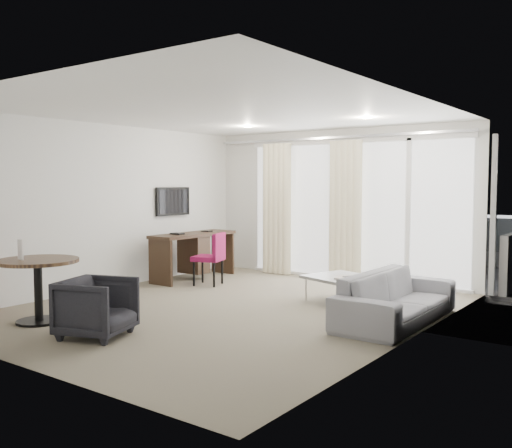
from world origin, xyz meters
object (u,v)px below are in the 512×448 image
Objects in this scene: coffee_table at (340,289)px; sofa at (396,297)px; desk_chair at (208,259)px; rattan_chair_b at (455,249)px; tub_armchair at (97,308)px; desk at (194,256)px; rattan_chair_a at (388,252)px; round_table at (38,291)px.

sofa reaches higher than coffee_table.
rattan_chair_b is at bearing 35.48° from desk_chair.
coffee_table is at bearing -101.74° from rattan_chair_b.
coffee_table is (1.28, 3.19, -0.14)m from tub_armchair.
tub_armchair is (1.71, -3.43, -0.08)m from desk.
desk_chair is at bearing -178.44° from coffee_table.
rattan_chair_a is (1.98, 2.71, -0.02)m from desk_chair.
tub_armchair is 0.86× the size of coffee_table.
desk_chair is 3.53m from sofa.
sofa is at bearing -62.41° from tub_armchair.
rattan_chair_b is at bearing 68.02° from round_table.
coffee_table is (2.37, 3.19, -0.20)m from round_table.
tub_armchair is 7.17m from rattan_chair_b.
desk is 2.06× the size of rattan_chair_a.
desk_chair reaches higher than desk.
desk_chair is at bearing 90.43° from round_table.
coffee_table is 0.95× the size of rattan_chair_b.
sofa is (2.37, 2.56, -0.02)m from tub_armchair.
rattan_chair_a is (-1.51, 3.27, 0.11)m from sofa.
round_table is 1.16× the size of rattan_chair_a.
rattan_chair_a is (1.95, 5.83, 0.03)m from round_table.
desk reaches higher than tub_armchair.
rattan_chair_b reaches higher than sofa.
rattan_chair_b reaches higher than round_table.
round_table is at bearing 126.47° from sofa.
tub_armchair is at bearing -88.43° from desk_chair.
desk is at bearing -139.34° from rattan_chair_b.
coffee_table is 2.68m from rattan_chair_a.
tub_armchair is 5.90m from rattan_chair_a.
desk_chair reaches higher than tub_armchair.
desk_chair reaches higher than sofa.
rattan_chair_a is at bearing 71.47° from round_table.
rattan_chair_a reaches higher than tub_armchair.
tub_armchair is at bearing -0.10° from round_table.
desk_chair is at bearing 80.81° from sofa.
coffee_table is at bearing 59.97° from sofa.
rattan_chair_b reaches higher than desk.
rattan_chair_b is at bearing 83.41° from coffee_table.
desk is 3.52m from rattan_chair_a.
round_table is 3.98m from coffee_table.
rattan_chair_b is at bearing 8.45° from sofa.
sofa is (1.09, -0.63, 0.11)m from coffee_table.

